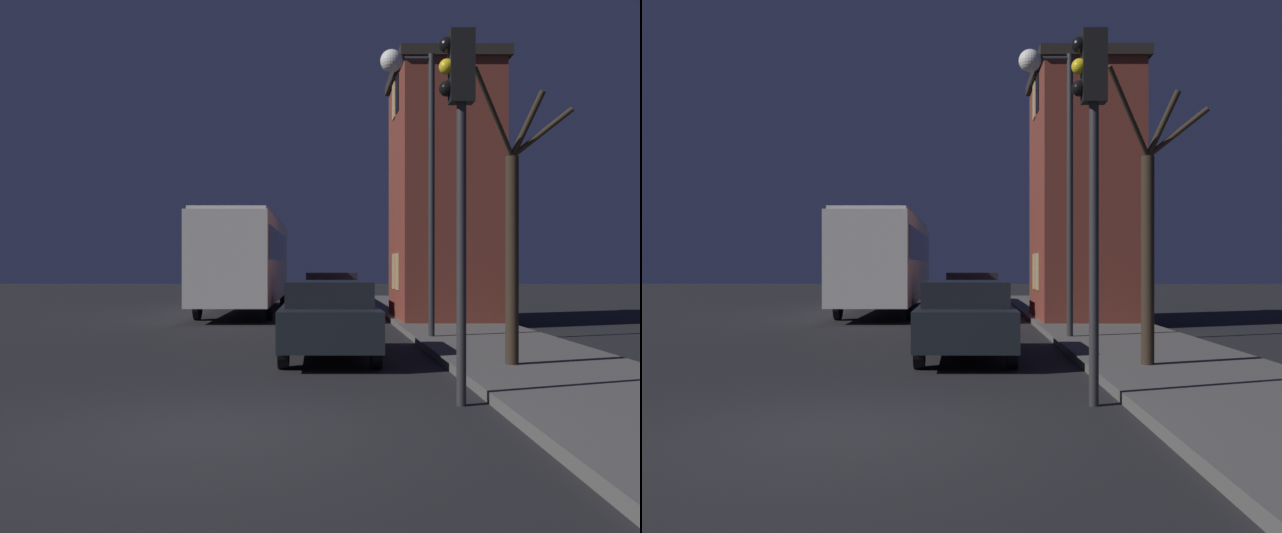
% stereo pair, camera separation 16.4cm
% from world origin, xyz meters
% --- Properties ---
extents(ground_plane, '(120.00, 120.00, 0.00)m').
position_xyz_m(ground_plane, '(0.00, 0.00, 0.00)').
color(ground_plane, black).
extents(brick_building, '(3.07, 4.80, 7.62)m').
position_xyz_m(brick_building, '(4.87, 14.29, 3.98)').
color(brick_building, brown).
rests_on(brick_building, sidewalk).
extents(streetlamp, '(1.22, 0.51, 6.43)m').
position_xyz_m(streetlamp, '(3.18, 8.54, 4.91)').
color(streetlamp, '#28282B').
rests_on(streetlamp, sidewalk).
extents(traffic_light, '(0.43, 0.24, 4.65)m').
position_xyz_m(traffic_light, '(2.86, 1.39, 3.32)').
color(traffic_light, '#28282B').
rests_on(traffic_light, ground).
extents(bare_tree, '(1.70, 2.14, 4.61)m').
position_xyz_m(bare_tree, '(4.23, 4.00, 2.25)').
color(bare_tree, '#2D2319').
rests_on(bare_tree, sidewalk).
extents(bus, '(2.49, 12.00, 3.50)m').
position_xyz_m(bus, '(-1.61, 19.07, 2.09)').
color(bus, beige).
rests_on(bus, ground).
extents(car_near_lane, '(1.73, 4.17, 1.45)m').
position_xyz_m(car_near_lane, '(1.30, 5.84, 0.77)').
color(car_near_lane, black).
rests_on(car_near_lane, ground).
extents(car_mid_lane, '(1.79, 3.86, 1.51)m').
position_xyz_m(car_mid_lane, '(1.49, 15.38, 0.79)').
color(car_mid_lane, '#B21E19').
rests_on(car_mid_lane, ground).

